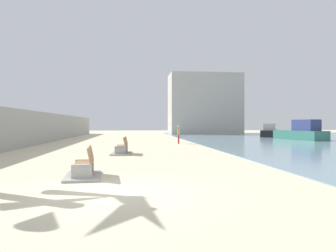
{
  "coord_description": "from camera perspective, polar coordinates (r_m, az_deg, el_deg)",
  "views": [
    {
      "loc": [
        0.64,
        -8.3,
        1.71
      ],
      "look_at": [
        2.92,
        13.0,
        1.58
      ],
      "focal_mm": 34.58,
      "sensor_mm": 36.0,
      "label": 1
    }
  ],
  "objects": [
    {
      "name": "ground_plane",
      "position": [
        26.36,
        -7.51,
        -3.37
      ],
      "size": [
        120.0,
        120.0,
        0.0
      ],
      "primitive_type": "plane",
      "color": "beige"
    },
    {
      "name": "bench_near",
      "position": [
        10.8,
        -14.56,
        -7.5
      ],
      "size": [
        1.27,
        2.18,
        0.98
      ],
      "color": "#9E9E99",
      "rests_on": "ground"
    },
    {
      "name": "seawall",
      "position": [
        27.53,
        -23.32,
        -0.37
      ],
      "size": [
        0.8,
        64.0,
        2.75
      ],
      "primitive_type": "cube",
      "color": "#9E9E99",
      "rests_on": "ground"
    },
    {
      "name": "bench_far",
      "position": [
        18.55,
        -8.12,
        -4.21
      ],
      "size": [
        1.21,
        2.16,
        0.98
      ],
      "color": "#9E9E99",
      "rests_on": "ground"
    },
    {
      "name": "boat_far_right",
      "position": [
        44.58,
        17.56,
        -1.0
      ],
      "size": [
        4.42,
        5.94,
        1.72
      ],
      "color": "black",
      "rests_on": "water_bay"
    },
    {
      "name": "harbor_building",
      "position": [
        55.73,
        6.45,
        3.82
      ],
      "size": [
        12.0,
        6.0,
        10.18
      ],
      "primitive_type": "cube",
      "color": "#ADAAA3",
      "rests_on": "ground"
    },
    {
      "name": "boat_nearest",
      "position": [
        36.87,
        22.43,
        -1.07
      ],
      "size": [
        3.26,
        6.65,
        2.13
      ],
      "color": "#337060",
      "rests_on": "water_bay"
    },
    {
      "name": "person_walking",
      "position": [
        28.09,
        1.88,
        -1.28
      ],
      "size": [
        0.27,
        0.51,
        1.58
      ],
      "color": "#B22D33",
      "rests_on": "ground"
    }
  ]
}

